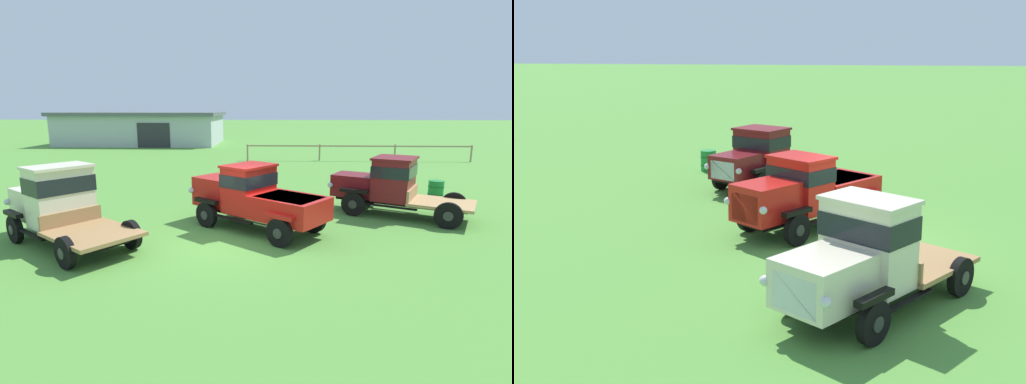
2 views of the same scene
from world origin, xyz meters
The scene contains 7 objects.
ground_plane centered at (0.00, 0.00, 0.00)m, with size 240.00×240.00×0.00m, color #518E38.
farm_shed centered at (-12.65, 32.61, 1.71)m, with size 16.75×10.18×3.39m.
paddock_fence centered at (7.63, 18.76, 0.92)m, with size 16.37×0.66×1.21m.
vintage_truck_foreground_near centered at (-4.78, 0.17, 1.13)m, with size 4.96×4.30×2.26m.
vintage_truck_second_in_line centered at (0.83, 1.63, 1.06)m, with size 4.72×4.13×2.07m.
vintage_truck_midrow_center centered at (5.62, 3.67, 1.13)m, with size 5.11×3.80×2.12m.
oil_drum_beside_row centered at (8.35, 6.09, 0.42)m, with size 0.64×0.64×0.83m.
Camera 1 is at (1.43, -10.79, 3.84)m, focal length 28.00 mm.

